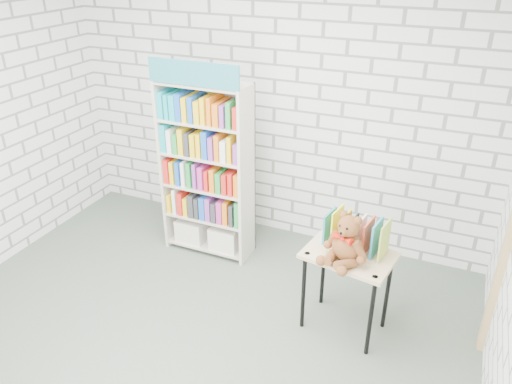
% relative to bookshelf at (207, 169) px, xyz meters
% --- Properties ---
extents(ground, '(4.50, 4.50, 0.00)m').
position_rel_bookshelf_xyz_m(ground, '(0.44, -1.36, -0.91)').
color(ground, '#4C594B').
rests_on(ground, ground).
extents(room_shell, '(4.52, 4.02, 2.81)m').
position_rel_bookshelf_xyz_m(room_shell, '(0.44, -1.36, 0.87)').
color(room_shell, silver).
rests_on(room_shell, ground).
extents(bookshelf, '(0.89, 0.35, 2.00)m').
position_rel_bookshelf_xyz_m(bookshelf, '(0.00, 0.00, 0.00)').
color(bookshelf, beige).
rests_on(bookshelf, ground).
extents(display_table, '(0.75, 0.58, 0.73)m').
position_rel_bookshelf_xyz_m(display_table, '(1.59, -0.62, -0.28)').
color(display_table, tan).
rests_on(display_table, ground).
extents(table_books, '(0.50, 0.28, 0.28)m').
position_rel_bookshelf_xyz_m(table_books, '(1.61, -0.52, -0.03)').
color(table_books, teal).
rests_on(table_books, display_table).
extents(teddy_bear, '(0.36, 0.36, 0.40)m').
position_rel_bookshelf_xyz_m(teddy_bear, '(1.57, -0.73, -0.02)').
color(teddy_bear, brown).
rests_on(teddy_bear, display_table).
extents(door_trim, '(0.05, 0.12, 2.10)m').
position_rel_bookshelf_xyz_m(door_trim, '(2.67, -0.41, 0.14)').
color(door_trim, tan).
rests_on(door_trim, ground).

